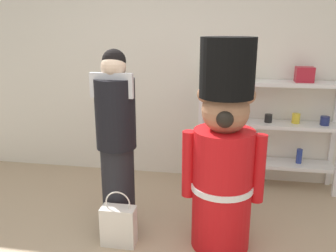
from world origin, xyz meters
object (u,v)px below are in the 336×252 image
Objects in this scene: merchandise_shelf at (269,120)px; person_shopper at (117,142)px; shopping_bag at (119,225)px; teddy_bear_guard at (223,156)px.

person_shopper is at bearing -139.65° from merchandise_shelf.
person_shopper is 3.30× the size of shopping_bag.
person_shopper reaches higher than merchandise_shelf.
teddy_bear_guard is 1.05m from shopping_bag.
shopping_bag is at bearing -169.77° from teddy_bear_guard.
person_shopper reaches higher than shopping_bag.
shopping_bag is (-1.30, -1.40, -0.60)m from merchandise_shelf.
merchandise_shelf is 0.95× the size of person_shopper.
teddy_bear_guard is 3.51× the size of shopping_bag.
merchandise_shelf is at bearing 47.02° from shopping_bag.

